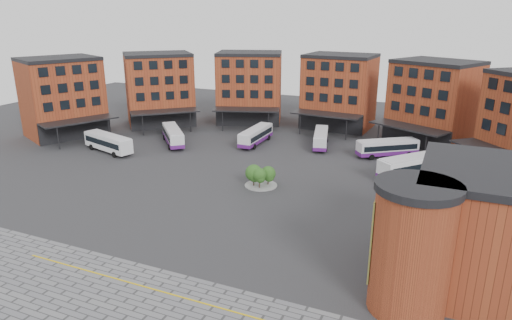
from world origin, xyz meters
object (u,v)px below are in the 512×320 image
at_px(bus_f, 417,166).
at_px(bus_c, 256,135).
at_px(bus_a, 108,142).
at_px(blue_car, 391,275).
at_px(tree_island, 260,175).
at_px(bus_b, 173,135).
at_px(bus_d, 321,138).
at_px(bus_e, 388,148).

bearing_deg(bus_f, bus_c, -153.84).
height_order(bus_a, blue_car, bus_a).
bearing_deg(bus_f, tree_island, -107.59).
height_order(bus_a, bus_b, bus_a).
height_order(bus_a, bus_c, bus_a).
bearing_deg(blue_car, bus_a, 106.07).
height_order(bus_c, blue_car, bus_c).
relative_size(bus_a, bus_c, 1.06).
relative_size(tree_island, bus_b, 0.47).
distance_m(bus_b, bus_f, 41.23).
xyz_separation_m(bus_d, bus_f, (16.79, -10.31, 0.35)).
xyz_separation_m(bus_b, blue_car, (41.78, -29.20, -0.98)).
bearing_deg(bus_c, tree_island, -64.52).
bearing_deg(bus_d, bus_c, -177.83).
distance_m(bus_b, bus_c, 14.70).
distance_m(bus_f, blue_car, 28.08).
xyz_separation_m(tree_island, blue_car, (19.46, -16.33, -1.02)).
distance_m(tree_island, blue_car, 25.43).
xyz_separation_m(bus_a, bus_f, (48.45, 7.29, 0.06)).
height_order(bus_d, blue_car, bus_d).
relative_size(bus_b, blue_car, 2.51).
xyz_separation_m(bus_a, bus_e, (43.22, 16.12, -0.23)).
bearing_deg(bus_a, bus_f, -65.12).
xyz_separation_m(bus_b, bus_f, (41.22, -1.16, 0.24)).
relative_size(bus_a, blue_car, 2.90).
xyz_separation_m(bus_d, blue_car, (17.35, -38.36, -0.87)).
height_order(bus_d, bus_e, bus_e).
bearing_deg(tree_island, bus_f, 31.79).
bearing_deg(bus_c, bus_d, 16.18).
bearing_deg(bus_f, bus_a, -130.83).
xyz_separation_m(bus_c, blue_car, (28.36, -35.22, -0.94)).
relative_size(bus_d, bus_e, 1.05).
height_order(bus_d, bus_f, bus_f).
height_order(bus_b, bus_f, bus_f).
bearing_deg(tree_island, bus_c, 115.23).
distance_m(bus_e, blue_car, 37.34).
bearing_deg(bus_e, tree_island, -69.74).
bearing_deg(bus_c, bus_e, 4.46).
distance_m(tree_island, bus_c, 20.88).
bearing_deg(bus_b, bus_e, -29.90).
bearing_deg(bus_a, tree_island, -82.20).
height_order(bus_f, blue_car, bus_f).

